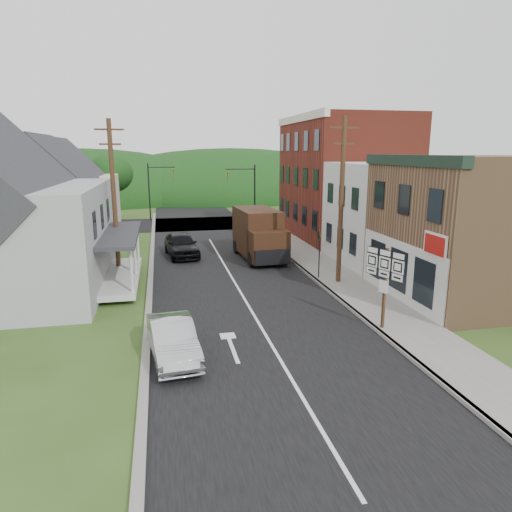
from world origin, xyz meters
TOP-DOWN VIEW (x-y plane):
  - ground at (0.00, 0.00)m, footprint 120.00×120.00m
  - road at (0.00, 10.00)m, footprint 9.00×90.00m
  - cross_road at (0.00, 27.00)m, footprint 60.00×9.00m
  - sidewalk_right at (5.90, 8.00)m, footprint 2.80×55.00m
  - curb_right at (4.55, 8.00)m, footprint 0.20×55.00m
  - curb_left at (-4.65, 8.00)m, footprint 0.30×55.00m
  - storefront_tan at (11.30, 0.00)m, footprint 8.00×8.00m
  - storefront_white at (11.30, 7.50)m, footprint 8.00×7.00m
  - storefront_red at (11.30, 17.00)m, footprint 8.00×12.00m
  - house_blue at (-11.00, 17.00)m, footprint 7.14×8.16m
  - house_cream at (-11.50, 26.00)m, footprint 7.14×8.16m
  - utility_pole_right at (5.60, 3.50)m, footprint 1.60×0.26m
  - utility_pole_left at (-6.50, 8.00)m, footprint 1.60×0.26m
  - traffic_signal_right at (4.30, 23.50)m, footprint 2.87×0.20m
  - traffic_signal_left at (-4.30, 30.50)m, footprint 2.87×0.20m
  - tree_left_d at (-9.00, 32.00)m, footprint 4.80×4.80m
  - forested_ridge at (0.00, 55.00)m, footprint 90.00×30.00m
  - silver_sedan at (-3.68, -4.12)m, footprint 1.93×4.38m
  - dark_sedan at (-2.58, 12.21)m, footprint 2.54×5.10m
  - delivery_van at (2.59, 10.36)m, footprint 2.84×6.17m
  - route_sign_cluster at (4.76, -3.33)m, footprint 0.73×1.80m
  - warning_sign at (4.77, 4.46)m, footprint 0.16×0.79m

SIDE VIEW (x-z plane):
  - ground at x=0.00m, z-range 0.00..0.00m
  - road at x=0.00m, z-range -0.01..0.01m
  - cross_road at x=0.00m, z-range -0.01..0.01m
  - forested_ridge at x=0.00m, z-range -8.00..8.00m
  - curb_left at x=-4.65m, z-range 0.00..0.12m
  - sidewalk_right at x=5.90m, z-range 0.00..0.15m
  - curb_right at x=4.55m, z-range 0.00..0.15m
  - silver_sedan at x=-3.68m, z-range 0.00..1.40m
  - dark_sedan at x=-2.58m, z-range 0.00..1.67m
  - delivery_van at x=2.59m, z-range 0.02..3.39m
  - warning_sign at x=4.77m, z-range 0.55..3.41m
  - route_sign_cluster at x=4.76m, z-range 0.64..3.97m
  - storefront_white at x=11.30m, z-range 0.00..6.50m
  - storefront_tan at x=11.30m, z-range 0.00..7.00m
  - house_blue at x=-11.00m, z-range 0.05..7.33m
  - house_cream at x=-11.50m, z-range 0.05..7.33m
  - traffic_signal_right at x=4.30m, z-range 0.76..6.76m
  - traffic_signal_left at x=-4.30m, z-range 0.76..6.76m
  - utility_pole_right at x=5.60m, z-range 0.16..9.16m
  - utility_pole_left at x=-6.50m, z-range 0.16..9.16m
  - tree_left_d at x=-9.00m, z-range 1.41..8.35m
  - storefront_red at x=11.30m, z-range 0.00..10.00m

